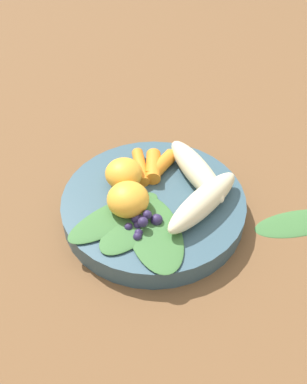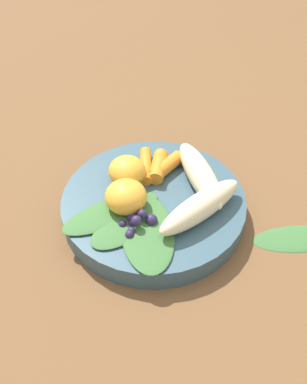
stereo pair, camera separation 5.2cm
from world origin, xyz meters
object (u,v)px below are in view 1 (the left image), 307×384
object	(u,v)px
banana_peeled_left	(196,170)
orange_segment_near	(128,199)
banana_peeled_right	(203,202)
bowl	(154,205)
kale_leaf_stray	(298,222)

from	to	relation	value
banana_peeled_left	orange_segment_near	distance (m)	0.10
banana_peeled_left	banana_peeled_right	xyz separation A→B (m)	(-0.05, -0.04, 0.00)
banana_peeled_right	banana_peeled_left	bearing A→B (deg)	45.23
orange_segment_near	bowl	bearing A→B (deg)	-20.18
bowl	banana_peeled_right	distance (m)	0.07
kale_leaf_stray	banana_peeled_left	bearing A→B (deg)	144.50
banana_peeled_left	orange_segment_near	xyz separation A→B (m)	(-0.10, 0.04, 0.00)
banana_peeled_left	banana_peeled_right	distance (m)	0.06
bowl	kale_leaf_stray	xyz separation A→B (m)	(0.09, -0.17, -0.01)
bowl	kale_leaf_stray	bearing A→B (deg)	-61.71
banana_peeled_left	banana_peeled_right	world-z (taller)	same
bowl	banana_peeled_left	bearing A→B (deg)	-23.99
banana_peeled_left	kale_leaf_stray	bearing A→B (deg)	-137.12
banana_peeled_right	kale_leaf_stray	distance (m)	0.13
banana_peeled_right	orange_segment_near	world-z (taller)	orange_segment_near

